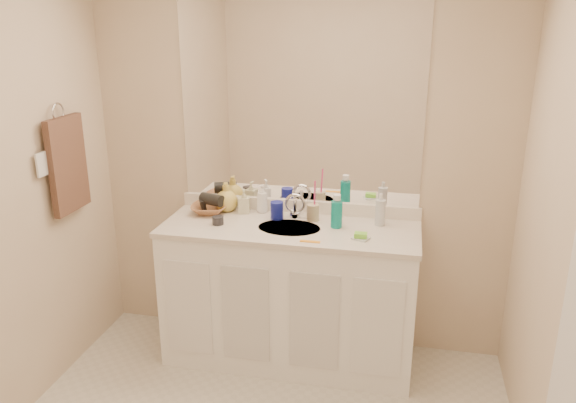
{
  "coord_description": "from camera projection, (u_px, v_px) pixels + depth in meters",
  "views": [
    {
      "loc": [
        0.65,
        -2.01,
        2.05
      ],
      "look_at": [
        0.0,
        0.97,
        1.05
      ],
      "focal_mm": 35.0,
      "sensor_mm": 36.0,
      "label": 1
    }
  ],
  "objects": [
    {
      "name": "soap_bottle_cream",
      "position": [
        244.0,
        201.0,
        3.52
      ],
      "size": [
        0.08,
        0.08,
        0.15
      ],
      "primitive_type": "imported",
      "rotation": [
        0.0,
        0.0,
        0.22
      ],
      "color": "beige",
      "rests_on": "countertop"
    },
    {
      "name": "wall_back",
      "position": [
        299.0,
        163.0,
        3.47
      ],
      "size": [
        2.6,
        0.02,
        2.4
      ],
      "primitive_type": "cube",
      "color": "beige",
      "rests_on": "floor"
    },
    {
      "name": "soap_bottle_white",
      "position": [
        262.0,
        199.0,
        3.52
      ],
      "size": [
        0.09,
        0.09,
        0.18
      ],
      "primitive_type": "imported",
      "rotation": [
        0.0,
        0.0,
        -0.43
      ],
      "color": "white",
      "rests_on": "countertop"
    },
    {
      "name": "hair_dryer",
      "position": [
        212.0,
        200.0,
        3.51
      ],
      "size": [
        0.16,
        0.12,
        0.07
      ],
      "primitive_type": "cylinder",
      "rotation": [
        0.0,
        1.57,
        -0.32
      ],
      "color": "black",
      "rests_on": "wicker_basket"
    },
    {
      "name": "green_soap",
      "position": [
        361.0,
        235.0,
        3.11
      ],
      "size": [
        0.07,
        0.05,
        0.03
      ],
      "primitive_type": "cube",
      "rotation": [
        0.0,
        0.0,
        0.02
      ],
      "color": "#74D634",
      "rests_on": "soap_dish"
    },
    {
      "name": "sink_basin",
      "position": [
        289.0,
        229.0,
        3.3
      ],
      "size": [
        0.37,
        0.37,
        0.02
      ],
      "primitive_type": "cylinder",
      "color": "#BBB9A3",
      "rests_on": "countertop"
    },
    {
      "name": "clear_pump_bottle",
      "position": [
        380.0,
        213.0,
        3.31
      ],
      "size": [
        0.07,
        0.07,
        0.16
      ],
      "primitive_type": "cylinder",
      "rotation": [
        0.0,
        0.0,
        0.17
      ],
      "color": "silver",
      "rests_on": "countertop"
    },
    {
      "name": "dark_jar",
      "position": [
        218.0,
        220.0,
        3.34
      ],
      "size": [
        0.07,
        0.07,
        0.05
      ],
      "primitive_type": "cylinder",
      "rotation": [
        0.0,
        0.0,
        0.08
      ],
      "color": "#232227",
      "rests_on": "countertop"
    },
    {
      "name": "countertop",
      "position": [
        290.0,
        229.0,
        3.32
      ],
      "size": [
        1.52,
        0.57,
        0.03
      ],
      "primitive_type": "cube",
      "color": "silver",
      "rests_on": "vanity_cabinet"
    },
    {
      "name": "mouthwash_bottle",
      "position": [
        337.0,
        214.0,
        3.27
      ],
      "size": [
        0.09,
        0.09,
        0.16
      ],
      "primitive_type": "cylinder",
      "rotation": [
        0.0,
        0.0,
        -0.41
      ],
      "color": "#0B8982",
      "rests_on": "countertop"
    },
    {
      "name": "orange_comb",
      "position": [
        310.0,
        241.0,
        3.08
      ],
      "size": [
        0.11,
        0.02,
        0.0
      ],
      "primitive_type": "cube",
      "rotation": [
        0.0,
        0.0,
        -0.01
      ],
      "color": "orange",
      "rests_on": "countertop"
    },
    {
      "name": "faucet",
      "position": [
        295.0,
        209.0,
        3.44
      ],
      "size": [
        0.02,
        0.02,
        0.11
      ],
      "primitive_type": "cylinder",
      "color": "silver",
      "rests_on": "countertop"
    },
    {
      "name": "mirror",
      "position": [
        299.0,
        104.0,
        3.35
      ],
      "size": [
        1.48,
        0.01,
        1.2
      ],
      "primitive_type": "cube",
      "color": "white",
      "rests_on": "wall_back"
    },
    {
      "name": "tan_cup",
      "position": [
        313.0,
        212.0,
        3.39
      ],
      "size": [
        0.08,
        0.08,
        0.1
      ],
      "primitive_type": "cylinder",
      "rotation": [
        0.0,
        0.0,
        0.01
      ],
      "color": "tan",
      "rests_on": "countertop"
    },
    {
      "name": "towel_ring",
      "position": [
        58.0,
        112.0,
        3.13
      ],
      "size": [
        0.01,
        0.11,
        0.11
      ],
      "primitive_type": "torus",
      "rotation": [
        0.0,
        1.57,
        0.0
      ],
      "color": "silver",
      "rests_on": "wall_left"
    },
    {
      "name": "vanity_cabinet",
      "position": [
        290.0,
        295.0,
        3.45
      ],
      "size": [
        1.5,
        0.55,
        0.85
      ],
      "primitive_type": "cube",
      "color": "white",
      "rests_on": "floor"
    },
    {
      "name": "backsplash",
      "position": [
        298.0,
        206.0,
        3.54
      ],
      "size": [
        1.52,
        0.03,
        0.08
      ],
      "primitive_type": "cube",
      "color": "white",
      "rests_on": "countertop"
    },
    {
      "name": "switch_plate",
      "position": [
        42.0,
        164.0,
        3.02
      ],
      "size": [
        0.01,
        0.08,
        0.13
      ],
      "primitive_type": "cube",
      "color": "white",
      "rests_on": "wall_left"
    },
    {
      "name": "soap_dish",
      "position": [
        361.0,
        238.0,
        3.11
      ],
      "size": [
        0.11,
        0.1,
        0.01
      ],
      "primitive_type": "cube",
      "rotation": [
        0.0,
        0.0,
        -0.38
      ],
      "color": "silver",
      "rests_on": "countertop"
    },
    {
      "name": "toothbrush",
      "position": [
        315.0,
        197.0,
        3.36
      ],
      "size": [
        0.02,
        0.04,
        0.21
      ],
      "primitive_type": "cylinder",
      "rotation": [
        0.14,
        0.0,
        0.23
      ],
      "color": "#FF438E",
      "rests_on": "tan_cup"
    },
    {
      "name": "blue_mug",
      "position": [
        277.0,
        210.0,
        3.42
      ],
      "size": [
        0.09,
        0.09,
        0.11
      ],
      "primitive_type": "cylinder",
      "rotation": [
        0.0,
        0.0,
        0.12
      ],
      "color": "navy",
      "rests_on": "countertop"
    },
    {
      "name": "soap_bottle_yellow",
      "position": [
        226.0,
        197.0,
        3.55
      ],
      "size": [
        0.14,
        0.14,
        0.18
      ],
      "primitive_type": "imported",
      "rotation": [
        0.0,
        0.0,
        0.0
      ],
      "color": "#D8BD54",
      "rests_on": "countertop"
    },
    {
      "name": "hand_towel",
      "position": [
        68.0,
        165.0,
        3.21
      ],
      "size": [
        0.04,
        0.32,
        0.55
      ],
      "primitive_type": "cube",
      "color": "#38251E",
      "rests_on": "towel_ring"
    },
    {
      "name": "wicker_basket",
      "position": [
        209.0,
        209.0,
        3.53
      ],
      "size": [
        0.26,
        0.26,
        0.06
      ],
      "primitive_type": "imported",
      "rotation": [
        0.0,
        0.0,
        0.15
      ],
      "color": "#945D3B",
      "rests_on": "countertop"
    }
  ]
}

